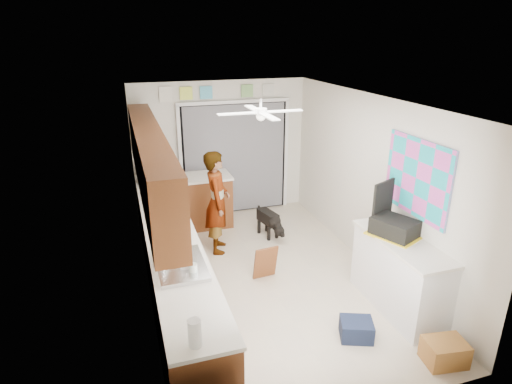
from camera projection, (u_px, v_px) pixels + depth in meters
floor at (265, 276)px, 6.14m from camera, size 5.00×5.00×0.00m
ceiling at (266, 100)px, 5.27m from camera, size 5.00×5.00×0.00m
wall_back at (221, 149)px, 7.93m from camera, size 3.20×0.00×3.20m
wall_front at (365, 299)px, 3.48m from camera, size 3.20×0.00×3.20m
wall_left at (142, 209)px, 5.25m from camera, size 0.00×5.00×5.00m
wall_right at (370, 183)px, 6.17m from camera, size 0.00×5.00×5.00m
left_base_cabinets at (171, 263)px, 5.61m from camera, size 0.60×4.80×0.90m
left_countertop at (169, 230)px, 5.45m from camera, size 0.62×4.80×0.04m
upper_cabinets at (150, 161)px, 5.28m from camera, size 0.32×4.00×0.80m
sink_basin at (181, 266)px, 4.55m from camera, size 0.50×0.76×0.06m
faucet at (162, 261)px, 4.46m from camera, size 0.03×0.03×0.22m
peninsula_base at (202, 202)px, 7.63m from camera, size 1.00×0.60×0.90m
peninsula_top at (201, 177)px, 7.46m from camera, size 1.04×0.64×0.04m
back_opening_recess at (235, 159)px, 8.05m from camera, size 2.00×0.06×2.10m
curtain_panel at (236, 160)px, 8.01m from camera, size 1.90×0.03×2.05m
door_trim_left at (181, 164)px, 7.73m from camera, size 0.06×0.04×2.10m
door_trim_right at (286, 155)px, 8.32m from camera, size 0.06×0.04×2.10m
door_trim_head at (234, 102)px, 7.65m from camera, size 2.10×0.04×0.06m
header_frame_0 at (186, 93)px, 7.37m from camera, size 0.22×0.02×0.22m
header_frame_1 at (206, 93)px, 7.47m from camera, size 0.22×0.02×0.22m
header_frame_3 at (247, 91)px, 7.68m from camera, size 0.22×0.02×0.22m
header_frame_4 at (268, 90)px, 7.80m from camera, size 0.22×0.02×0.22m
route66_sign at (166, 94)px, 7.27m from camera, size 0.22×0.02×0.26m
right_counter_base at (399, 276)px, 5.30m from camera, size 0.50×1.40×0.90m
right_counter_top at (403, 242)px, 5.14m from camera, size 0.54×1.44×0.04m
abstract_painting at (417, 178)px, 5.13m from camera, size 0.03×1.15×0.95m
ceiling_fan at (261, 112)px, 5.51m from camera, size 1.14×1.14×0.24m
microwave at (151, 173)px, 7.16m from camera, size 0.40×0.53×0.27m
soap_bottle at (163, 248)px, 4.64m from camera, size 0.15×0.15×0.31m
cup at (186, 266)px, 4.47m from camera, size 0.15×0.15×0.11m
jar_b at (193, 270)px, 4.38m from camera, size 0.09×0.09×0.13m
paper_towel_roll at (195, 333)px, 3.37m from camera, size 0.12×0.12×0.24m
suitcase at (394, 227)px, 5.23m from camera, size 0.56×0.62×0.22m
suitcase_rim at (393, 235)px, 5.27m from camera, size 0.64×0.71×0.02m
suitcase_lid at (383, 200)px, 5.40m from camera, size 0.39×0.20×0.50m
cardboard_box at (445, 352)px, 4.50m from camera, size 0.46×0.38×0.26m
navy_crate at (356, 329)px, 4.87m from camera, size 0.45×0.41×0.22m
cabinet_door_panel at (265, 263)px, 6.00m from camera, size 0.35×0.17×0.51m
man at (217, 202)px, 6.62m from camera, size 0.52×0.67×1.64m
dog at (268, 222)px, 7.29m from camera, size 0.41×0.68×0.50m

